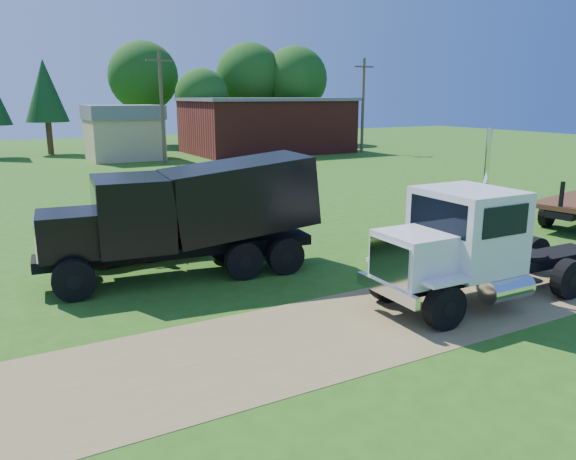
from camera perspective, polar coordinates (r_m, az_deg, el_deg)
ground at (r=13.91m, az=7.00°, el=-9.68°), size 140.00×140.00×0.00m
dirt_track at (r=13.91m, az=7.00°, el=-9.66°), size 120.00×4.20×0.01m
white_semi_tractor at (r=15.55m, az=17.87°, el=-1.62°), size 7.68×2.82×4.62m
black_dump_truck at (r=17.45m, az=-9.81°, el=1.89°), size 8.57×3.44×3.65m
orange_pickup at (r=20.27m, az=-13.92°, el=-0.48°), size 5.13×2.47×1.41m
spectator_b at (r=19.32m, az=-13.99°, el=-0.80°), size 1.01×1.00×1.65m
brick_building at (r=56.51m, az=-2.19°, el=10.60°), size 15.40×10.40×5.30m
tan_shed at (r=51.69m, az=-16.34°, el=9.56°), size 6.20×5.40×4.70m
utility_poles at (r=47.29m, az=-12.70°, el=12.23°), size 42.20×0.28×9.00m
tree_row at (r=61.92m, az=-18.49°, el=14.18°), size 56.18×15.07×11.53m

